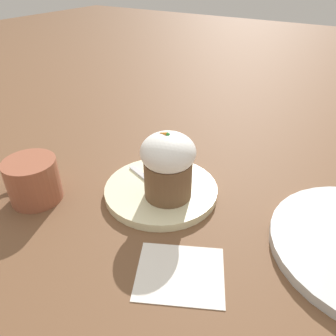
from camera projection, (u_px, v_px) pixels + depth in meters
name	position (u px, v px, depth m)	size (l,w,h in m)	color
ground_plane	(161.00, 193.00, 0.60)	(4.00, 4.00, 0.00)	brown
dessert_plate	(161.00, 190.00, 0.59)	(0.20, 0.20, 0.01)	beige
carrot_cake	(168.00, 164.00, 0.54)	(0.09, 0.09, 0.12)	brown
spoon	(155.00, 185.00, 0.59)	(0.11, 0.06, 0.01)	silver
coffee_cup	(32.00, 180.00, 0.57)	(0.12, 0.09, 0.08)	#9E563D
paper_napkin	(180.00, 273.00, 0.45)	(0.15, 0.14, 0.00)	white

